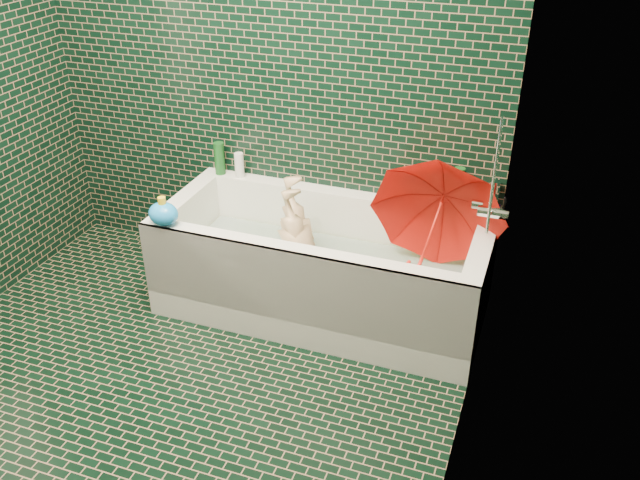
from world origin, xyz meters
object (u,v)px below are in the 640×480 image
(umbrella, at_px, (432,229))
(bathtub, at_px, (322,276))
(child, at_px, (304,258))
(bath_toy, at_px, (163,213))
(rubber_duck, at_px, (429,201))

(umbrella, bearing_deg, bathtub, -171.76)
(bathtub, xyz_separation_m, umbrella, (0.56, 0.01, 0.39))
(child, height_order, bath_toy, bath_toy)
(rubber_duck, xyz_separation_m, bath_toy, (-1.20, -0.63, 0.03))
(bathtub, xyz_separation_m, bath_toy, (-0.72, -0.32, 0.40))
(bath_toy, bearing_deg, child, 32.02)
(child, height_order, umbrella, umbrella)
(child, xyz_separation_m, bath_toy, (-0.62, -0.31, 0.31))
(umbrella, height_order, bath_toy, umbrella)
(child, bearing_deg, bathtub, 79.00)
(umbrella, relative_size, bath_toy, 3.88)
(rubber_duck, bearing_deg, umbrella, -82.44)
(rubber_duck, bearing_deg, child, -158.19)
(child, relative_size, umbrella, 1.33)
(bathtub, relative_size, umbrella, 2.66)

